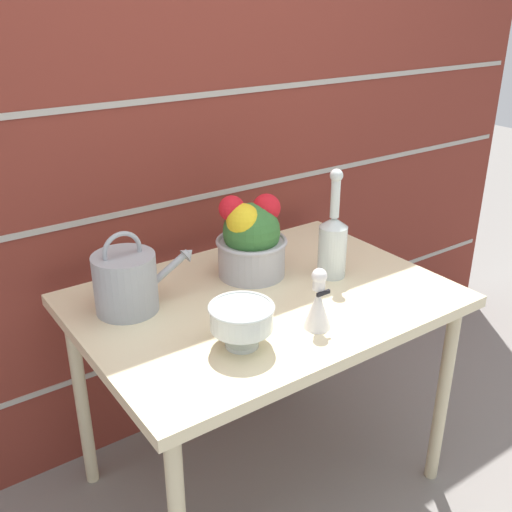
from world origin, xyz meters
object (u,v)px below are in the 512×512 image
glass_decanter (333,242)px  figurine_vase (318,304)px  watering_can (127,282)px  flower_planter (251,239)px  crystal_pedestal_bowl (242,318)px

glass_decanter → figurine_vase: bearing=-138.2°
watering_can → figurine_vase: size_ratio=1.82×
watering_can → flower_planter: flower_planter is taller
watering_can → figurine_vase: bearing=-45.6°
watering_can → crystal_pedestal_bowl: size_ratio=1.87×
watering_can → crystal_pedestal_bowl: (0.16, -0.36, -0.01)m
crystal_pedestal_bowl → figurine_vase: (0.23, -0.04, -0.01)m
watering_can → glass_decanter: bearing=-14.9°
watering_can → glass_decanter: size_ratio=0.90×
figurine_vase → watering_can: bearing=134.4°
flower_planter → glass_decanter: 0.27m
crystal_pedestal_bowl → glass_decanter: bearing=21.1°
flower_planter → glass_decanter: size_ratio=0.76×
crystal_pedestal_bowl → figurine_vase: 0.23m
flower_planter → figurine_vase: flower_planter is taller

